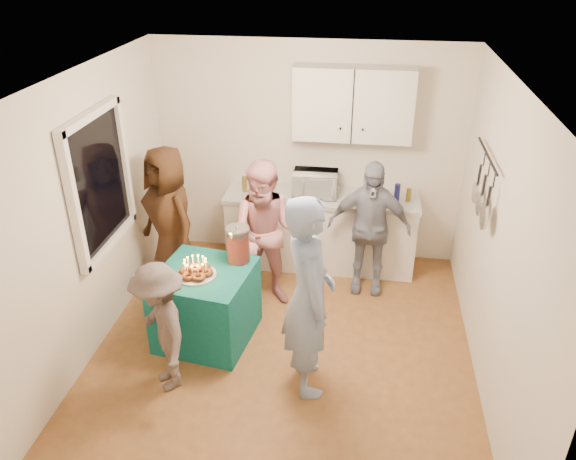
# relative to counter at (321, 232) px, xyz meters

# --- Properties ---
(floor) EXTENTS (4.00, 4.00, 0.00)m
(floor) POSITION_rel_counter_xyz_m (-0.20, -1.70, -0.43)
(floor) COLOR brown
(floor) RESTS_ON ground
(ceiling) EXTENTS (4.00, 4.00, 0.00)m
(ceiling) POSITION_rel_counter_xyz_m (-0.20, -1.70, 2.17)
(ceiling) COLOR white
(ceiling) RESTS_ON floor
(back_wall) EXTENTS (3.60, 3.60, 0.00)m
(back_wall) POSITION_rel_counter_xyz_m (-0.20, 0.30, 0.87)
(back_wall) COLOR silver
(back_wall) RESTS_ON floor
(left_wall) EXTENTS (4.00, 4.00, 0.00)m
(left_wall) POSITION_rel_counter_xyz_m (-2.00, -1.70, 0.87)
(left_wall) COLOR silver
(left_wall) RESTS_ON floor
(right_wall) EXTENTS (4.00, 4.00, 0.00)m
(right_wall) POSITION_rel_counter_xyz_m (1.60, -1.70, 0.87)
(right_wall) COLOR silver
(right_wall) RESTS_ON floor
(window_night) EXTENTS (0.04, 1.00, 1.20)m
(window_night) POSITION_rel_counter_xyz_m (-1.97, -1.40, 1.12)
(window_night) COLOR black
(window_night) RESTS_ON left_wall
(counter) EXTENTS (2.20, 0.58, 0.86)m
(counter) POSITION_rel_counter_xyz_m (0.00, 0.00, 0.00)
(counter) COLOR white
(counter) RESTS_ON floor
(countertop) EXTENTS (2.24, 0.62, 0.05)m
(countertop) POSITION_rel_counter_xyz_m (0.00, -0.00, 0.46)
(countertop) COLOR beige
(countertop) RESTS_ON counter
(upper_cabinet) EXTENTS (1.30, 0.30, 0.80)m
(upper_cabinet) POSITION_rel_counter_xyz_m (0.30, 0.15, 1.52)
(upper_cabinet) COLOR white
(upper_cabinet) RESTS_ON back_wall
(pot_rack) EXTENTS (0.12, 1.00, 0.60)m
(pot_rack) POSITION_rel_counter_xyz_m (1.52, -1.00, 1.17)
(pot_rack) COLOR black
(pot_rack) RESTS_ON right_wall
(microwave) EXTENTS (0.51, 0.35, 0.28)m
(microwave) POSITION_rel_counter_xyz_m (-0.08, 0.00, 0.62)
(microwave) COLOR white
(microwave) RESTS_ON countertop
(party_table) EXTENTS (0.97, 0.97, 0.76)m
(party_table) POSITION_rel_counter_xyz_m (-0.98, -1.57, -0.05)
(party_table) COLOR #0E5E58
(party_table) RESTS_ON floor
(donut_cake) EXTENTS (0.38, 0.38, 0.18)m
(donut_cake) POSITION_rel_counter_xyz_m (-1.03, -1.64, 0.42)
(donut_cake) COLOR #381C0C
(donut_cake) RESTS_ON party_table
(punch_jar) EXTENTS (0.22, 0.22, 0.34)m
(punch_jar) POSITION_rel_counter_xyz_m (-0.69, -1.32, 0.50)
(punch_jar) COLOR red
(punch_jar) RESTS_ON party_table
(man_birthday) EXTENTS (0.61, 0.77, 1.84)m
(man_birthday) POSITION_rel_counter_xyz_m (0.08, -2.07, 0.49)
(man_birthday) COLOR #859BC2
(man_birthday) RESTS_ON floor
(woman_back_left) EXTENTS (0.96, 0.92, 1.66)m
(woman_back_left) POSITION_rel_counter_xyz_m (-1.60, -0.68, 0.40)
(woman_back_left) COLOR brown
(woman_back_left) RESTS_ON floor
(woman_back_center) EXTENTS (0.79, 0.62, 1.62)m
(woman_back_center) POSITION_rel_counter_xyz_m (-0.49, -0.87, 0.38)
(woman_back_center) COLOR #C86879
(woman_back_center) RESTS_ON floor
(woman_back_right) EXTENTS (0.91, 0.41, 1.54)m
(woman_back_right) POSITION_rel_counter_xyz_m (0.56, -0.46, 0.34)
(woman_back_right) COLOR #0F1835
(woman_back_right) RESTS_ON floor
(child_near_left) EXTENTS (0.84, 0.91, 1.23)m
(child_near_left) POSITION_rel_counter_xyz_m (-1.16, -2.27, 0.19)
(child_near_left) COLOR #4E413E
(child_near_left) RESTS_ON floor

